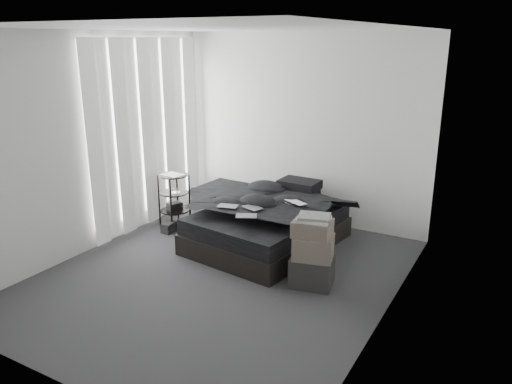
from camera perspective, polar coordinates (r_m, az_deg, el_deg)
The scene contains 25 objects.
floor at distance 5.60m, azimuth -4.09°, elevation -9.48°, with size 3.60×4.20×0.01m, color #343437.
ceiling at distance 5.01m, azimuth -4.75°, elevation 18.19°, with size 3.60×4.20×0.01m, color white.
wall_back at distance 6.95m, azimuth 5.32°, elevation 7.10°, with size 3.60×0.01×2.60m, color silver.
wall_front at distance 3.67m, azimuth -22.92°, elevation -3.42°, with size 3.60×0.01×2.60m, color silver.
wall_left at distance 6.31m, azimuth -18.18°, elevation 5.29°, with size 0.01×4.20×2.60m, color silver.
wall_right at distance 4.43m, azimuth 15.34°, elevation 0.76°, with size 0.01×4.20×2.60m, color silver.
window_left at distance 6.91m, azimuth -12.63°, elevation 7.12°, with size 0.02×2.00×2.30m, color white.
curtain_left at distance 6.89m, azimuth -12.28°, elevation 6.53°, with size 0.06×2.12×2.48m, color white.
bed at distance 6.32m, azimuth 1.30°, elevation -4.95°, with size 1.40×1.85×0.25m, color black.
mattress at distance 6.24m, azimuth 1.31°, elevation -3.04°, with size 1.35×1.80×0.20m, color black.
duvet at distance 6.14m, azimuth 1.08°, elevation -1.34°, with size 1.37×1.58×0.22m, color black.
pillow_lower at distance 6.78m, azimuth 4.59°, elevation 0.01°, with size 0.56×0.38×0.13m, color black.
pillow_upper at distance 6.70m, azimuth 4.98°, elevation 0.87°, with size 0.52×0.36×0.12m, color black.
laptop at distance 5.99m, azimuth 4.24°, elevation -0.66°, with size 0.30×0.19×0.02m, color silver.
comic_a at distance 5.90m, azimuth -3.26°, elevation -0.99°, with size 0.23×0.15×0.01m, color black.
comic_b at distance 5.84m, azimuth -0.38°, elevation -1.12°, with size 0.23×0.15×0.01m, color black.
comic_c at distance 5.57m, azimuth -1.12°, elevation -1.98°, with size 0.23×0.15×0.01m, color black.
side_stand at distance 6.96m, azimuth -9.32°, elevation -0.99°, with size 0.40×0.40×0.73m, color black.
papers at distance 6.84m, azimuth -9.49°, elevation 1.93°, with size 0.28×0.21×0.01m, color white.
floor_books at distance 6.83m, azimuth -9.92°, elevation -4.01°, with size 0.13×0.19×0.13m, color black.
box_lower at distance 5.34m, azimuth 6.39°, elevation -9.00°, with size 0.43×0.34×0.32m, color black.
box_mid at distance 5.22m, azimuth 6.57°, elevation -6.29°, with size 0.40×0.32×0.24m, color #5A5147.
box_upper at distance 5.15m, azimuth 6.47°, elevation -4.13°, with size 0.38×0.31×0.17m, color #5A5147.
art_book_white at distance 5.11m, azimuth 6.61°, elevation -3.09°, with size 0.33×0.26×0.03m, color silver.
art_book_snake at distance 5.09m, azimuth 6.70°, elevation -2.81°, with size 0.32×0.25×0.03m, color silver.
Camera 1 is at (2.80, -4.15, 2.50)m, focal length 35.00 mm.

